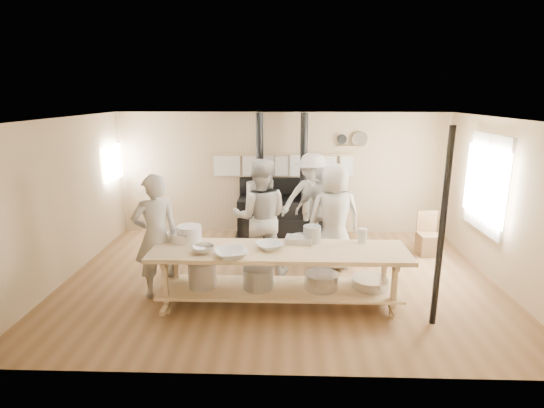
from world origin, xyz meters
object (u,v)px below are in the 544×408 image
Objects in this scene: prep_table at (279,271)px; cook_center at (334,217)px; chair at (428,242)px; stove at (281,213)px; roasting_pan at (299,240)px; cook_far_left at (156,236)px; cook_by_window at (312,199)px; cook_right at (321,211)px; cook_left at (261,217)px.

cook_center is (0.92, 1.37, 0.41)m from prep_table.
chair is (2.80, 2.08, -0.28)m from prep_table.
roasting_pan is at bearing -83.95° from stove.
cook_far_left reaches higher than prep_table.
roasting_pan is (0.29, 0.28, 0.37)m from prep_table.
prep_table is 9.16× the size of roasting_pan.
stove is 0.83m from cook_by_window.
cook_right is 1.90m from roasting_pan.
cook_far_left is 5.00m from chair.
cook_far_left reaches higher than chair.
cook_far_left is at bearing -123.51° from stove.
cook_right reaches higher than chair.
cook_by_window is at bearing -81.66° from cook_right.
chair is at bearing 36.63° from prep_table.
cook_center is 1.12× the size of cook_right.
cook_right is at bearing -49.60° from stove.
stove is 1.21m from cook_right.
prep_table is 2.17× the size of cook_right.
roasting_pan reaches higher than chair.
cook_left is 1.06m from roasting_pan.
cook_far_left is (-1.81, -2.74, 0.41)m from stove.
stove is at bearing -70.68° from cook_center.
cook_far_left is 2.27× the size of chair.
chair is (2.18, -0.55, -0.69)m from cook_by_window.
cook_by_window is (2.43, 2.35, -0.00)m from cook_far_left.
prep_table is 1.84× the size of cook_left.
roasting_pan is at bearing -98.32° from cook_by_window.
roasting_pan is at bearing 125.76° from cook_left.
cook_left is 1.26m from cook_center.
cook_by_window reaches higher than roasting_pan.
cook_left is at bearing 105.69° from prep_table.
prep_table is 1.70m from cook_center.
cook_left is at bearing 125.51° from roasting_pan.
cook_right is at bearing -87.87° from cook_center.
chair is at bearing 171.51° from cook_far_left.
cook_center is at bearing 59.95° from roasting_pan.
cook_by_window is (0.94, 1.49, -0.05)m from cook_left.
cook_far_left is 4.74× the size of roasting_pan.
cook_left is 1.47m from cook_right.
stove is 3.31m from cook_far_left.
stove reaches higher than cook_right.
stove is 6.62× the size of roasting_pan.
chair is at bearing -14.51° from cook_by_window.
chair is at bearing -18.53° from stove.
cook_left is at bearing 0.69° from cook_center.
cook_left is 1.18× the size of cook_right.
cook_far_left is at bearing 27.83° from cook_right.
stove reaches higher than chair.
cook_far_left is at bearing -136.41° from cook_by_window.
cook_by_window is at bearing -121.91° from cook_left.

